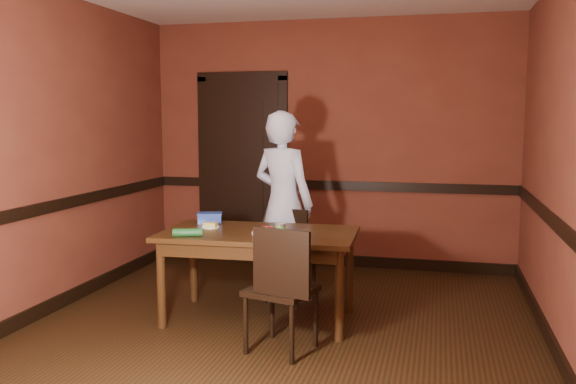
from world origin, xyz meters
The scene contains 21 objects.
floor centered at (0.00, 0.00, 0.00)m, with size 4.00×4.50×0.01m, color black.
wall_back centered at (0.00, 2.25, 1.35)m, with size 4.00×0.02×2.70m, color brown.
wall_front centered at (0.00, -2.25, 1.35)m, with size 4.00×0.02×2.70m, color brown.
wall_left centered at (-2.00, 0.00, 1.35)m, with size 0.02×4.50×2.70m, color brown.
wall_right centered at (2.00, 0.00, 1.35)m, with size 0.02×4.50×2.70m, color brown.
dado_back centered at (0.00, 2.23, 0.90)m, with size 4.00×0.03×0.10m, color black.
dado_left centered at (-1.99, 0.00, 0.90)m, with size 0.03×4.50×0.10m, color black.
dado_right centered at (1.99, 0.00, 0.90)m, with size 0.03×4.50×0.10m, color black.
baseboard_back centered at (0.00, 2.23, 0.06)m, with size 4.00×0.03×0.12m, color black.
baseboard_left centered at (-1.99, 0.00, 0.06)m, with size 0.03×4.50×0.12m, color black.
baseboard_right centered at (1.99, 0.00, 0.06)m, with size 0.03×4.50×0.12m, color black.
door centered at (-1.00, 2.22, 1.09)m, with size 1.05×0.07×2.20m.
dining_table centered at (-0.23, 0.28, 0.37)m, with size 1.56×0.88×0.73m, color #331E0C.
chair_far centered at (-0.10, 0.82, 0.41)m, with size 0.38×0.38×0.81m, color black, non-canonical shape.
chair_near centered at (0.12, -0.33, 0.46)m, with size 0.42×0.42×0.91m, color black, non-canonical shape.
person centered at (-0.23, 1.08, 0.85)m, with size 0.62×0.41×1.71m, color silver.
sandwich_plate centered at (-0.13, 0.20, 0.75)m, with size 0.24×0.24×0.06m.
sauce_jar centered at (-0.01, 0.15, 0.78)m, with size 0.08×0.08×0.09m.
cheese_saucer centered at (-0.66, 0.34, 0.75)m, with size 0.14×0.14×0.05m.
food_tub centered at (-0.76, 0.56, 0.78)m, with size 0.25×0.20×0.09m.
wrapped_veg centered at (-0.70, -0.05, 0.76)m, with size 0.06×0.06×0.23m, color #175021.
Camera 1 is at (1.17, -4.36, 1.65)m, focal length 38.00 mm.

